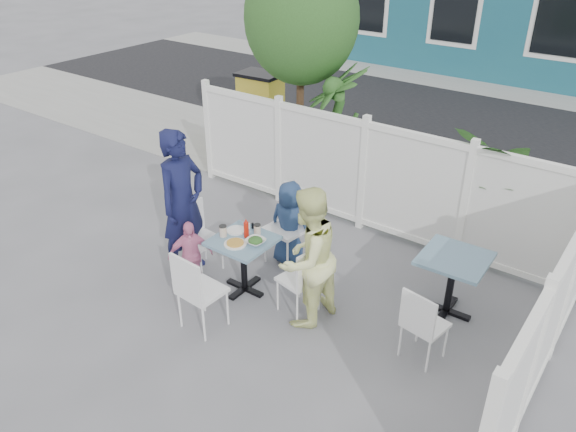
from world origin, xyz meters
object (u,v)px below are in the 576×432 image
Objects in this scene: chair_left at (197,232)px; boy at (290,223)px; utility_cabinet at (261,112)px; chair_back at (291,220)px; spare_table at (453,270)px; chair_right at (303,276)px; chair_near at (196,287)px; toddler at (190,255)px; main_table at (243,251)px; man at (183,203)px; woman at (307,258)px.

boy is at bearing 138.32° from chair_left.
utility_cabinet is 1.21× the size of boy.
chair_back is at bearing 140.90° from chair_left.
chair_back is at bearing -175.81° from spare_table.
chair_right is (1.60, 0.02, -0.01)m from chair_left.
chair_left is at bearing 136.50° from chair_near.
boy reaches higher than toddler.
chair_left reaches higher than main_table.
main_table is 0.73× the size of chair_near.
spare_table is at bearing 25.67° from main_table.
chair_right reaches higher than spare_table.
utility_cabinet is at bearing 67.83° from toddler.
boy is at bearing 117.90° from chair_back.
toddler is (-0.62, -1.15, -0.11)m from boy.
boy reaches higher than chair_right.
spare_table is 0.78× the size of chair_near.
boy is at bearing -49.10° from man.
spare_table is at bearing -41.89° from chair_right.
utility_cabinet is at bearing -38.59° from chair_back.
woman is (1.68, -0.04, 0.28)m from chair_left.
man is at bearing 143.19° from chair_near.
chair_left is (1.95, -3.72, -0.16)m from utility_cabinet.
chair_left is 0.56× the size of woman.
man is at bearing 34.90° from boy.
toddler reaches higher than main_table.
utility_cabinet reaches higher than boy.
man reaches higher than chair_near.
chair_near is (-2.07, -1.88, -0.02)m from spare_table.
spare_table reaches higher than main_table.
chair_right is at bearing 140.18° from chair_back.
spare_table is 0.40× the size of man.
utility_cabinet is 1.42× the size of chair_near.
man reaches higher than chair_right.
utility_cabinet is at bearing -129.36° from woman.
chair_left is 0.48× the size of man.
main_table is at bearing 93.12° from chair_left.
man reaches higher than boy.
chair_near reaches higher than toddler.
chair_right is 0.31m from woman.
chair_back reaches higher than chair_near.
main_table is (2.72, -3.75, -0.14)m from utility_cabinet.
chair_right is 0.87× the size of chair_back.
chair_back is (-2.08, -0.15, 0.01)m from spare_table.
main_table is 0.70× the size of chair_back.
chair_left is at bearing -161.06° from spare_table.
chair_near reaches higher than main_table.
woman is at bearing -139.95° from spare_table.
spare_table is 0.66× the size of boy.
main_table is 0.83m from chair_right.
spare_table is 0.46× the size of woman.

